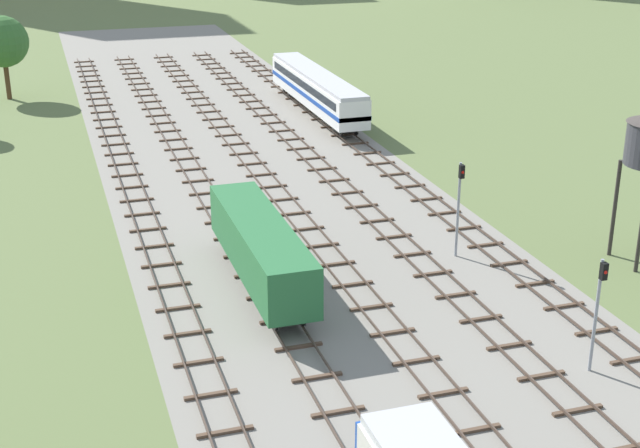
{
  "coord_description": "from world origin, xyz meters",
  "views": [
    {
      "loc": [
        -15.67,
        3.24,
        21.41
      ],
      "look_at": [
        0.0,
        52.54,
        1.5
      ],
      "focal_mm": 50.57,
      "sensor_mm": 36.0,
      "label": 1
    }
  ],
  "objects_px": {
    "freight_boxcar_left_near": "(261,247)",
    "passenger_coach_centre_right_mid": "(317,88)",
    "signal_post_mid": "(459,198)",
    "signal_post_nearest": "(598,302)"
  },
  "relations": [
    {
      "from": "freight_boxcar_left_near",
      "to": "passenger_coach_centre_right_mid",
      "type": "height_order",
      "value": "passenger_coach_centre_right_mid"
    },
    {
      "from": "freight_boxcar_left_near",
      "to": "passenger_coach_centre_right_mid",
      "type": "xyz_separation_m",
      "value": [
        14.76,
        36.69,
        0.16
      ]
    },
    {
      "from": "freight_boxcar_left_near",
      "to": "signal_post_nearest",
      "type": "height_order",
      "value": "signal_post_nearest"
    },
    {
      "from": "passenger_coach_centre_right_mid",
      "to": "signal_post_nearest",
      "type": "xyz_separation_m",
      "value": [
        -2.46,
        -50.25,
        0.94
      ]
    },
    {
      "from": "freight_boxcar_left_near",
      "to": "signal_post_mid",
      "type": "distance_m",
      "value": 12.38
    },
    {
      "from": "signal_post_mid",
      "to": "signal_post_nearest",
      "type": "bearing_deg",
      "value": -90.0
    },
    {
      "from": "freight_boxcar_left_near",
      "to": "signal_post_mid",
      "type": "height_order",
      "value": "signal_post_mid"
    },
    {
      "from": "signal_post_mid",
      "to": "passenger_coach_centre_right_mid",
      "type": "bearing_deg",
      "value": 86.09
    },
    {
      "from": "passenger_coach_centre_right_mid",
      "to": "signal_post_mid",
      "type": "bearing_deg",
      "value": -93.91
    },
    {
      "from": "passenger_coach_centre_right_mid",
      "to": "signal_post_nearest",
      "type": "distance_m",
      "value": 50.32
    }
  ]
}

